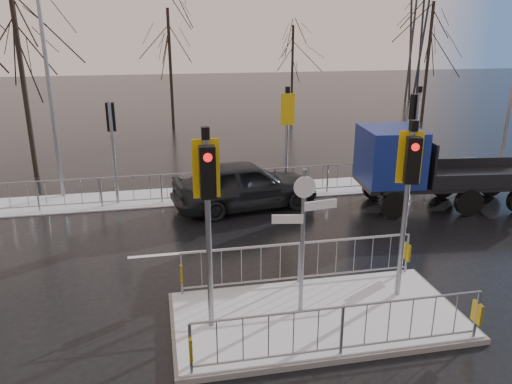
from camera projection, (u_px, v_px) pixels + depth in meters
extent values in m
plane|color=black|center=(317.00, 319.00, 10.42)|extent=(120.00, 120.00, 0.00)
cube|color=silver|center=(244.00, 192.00, 18.42)|extent=(30.00, 2.00, 0.04)
cube|color=silver|center=(274.00, 245.00, 13.95)|extent=(8.00, 0.15, 0.01)
cube|color=#64635F|center=(317.00, 317.00, 10.40)|extent=(6.00, 3.00, 0.12)
cube|color=silver|center=(317.00, 314.00, 10.37)|extent=(5.85, 2.85, 0.03)
cube|color=gold|center=(191.00, 347.00, 8.41)|extent=(0.05, 0.28, 0.42)
cube|color=gold|center=(477.00, 313.00, 9.43)|extent=(0.05, 0.28, 0.42)
cube|color=gold|center=(181.00, 272.00, 10.98)|extent=(0.05, 0.28, 0.42)
cube|color=gold|center=(407.00, 252.00, 12.00)|extent=(0.05, 0.28, 0.42)
cylinder|color=gray|center=(209.00, 239.00, 9.37)|extent=(0.11, 0.11, 3.80)
cube|color=black|center=(208.00, 172.00, 8.78)|extent=(0.28, 0.22, 0.95)
cylinder|color=red|center=(208.00, 157.00, 8.59)|extent=(0.16, 0.04, 0.16)
cube|color=#E6B90D|center=(206.00, 169.00, 9.01)|extent=(0.50, 0.03, 1.10)
cube|color=black|center=(205.00, 133.00, 8.74)|extent=(0.14, 0.14, 0.22)
cylinder|color=gray|center=(405.00, 218.00, 10.55)|extent=(0.11, 0.11, 3.70)
cube|color=black|center=(413.00, 160.00, 9.97)|extent=(0.33, 0.28, 0.95)
cylinder|color=red|center=(415.00, 147.00, 9.77)|extent=(0.16, 0.08, 0.16)
cube|color=#E6B90D|center=(410.00, 157.00, 10.21)|extent=(0.49, 0.16, 1.10)
cube|color=black|center=(414.00, 126.00, 9.93)|extent=(0.14, 0.14, 0.22)
cylinder|color=gray|center=(302.00, 243.00, 10.02)|extent=(0.09, 0.09, 3.10)
cube|color=silver|center=(321.00, 205.00, 9.84)|extent=(0.70, 0.14, 0.18)
cube|color=silver|center=(287.00, 219.00, 9.79)|extent=(0.62, 0.15, 0.18)
cylinder|color=silver|center=(305.00, 187.00, 9.62)|extent=(0.44, 0.03, 0.44)
cylinder|color=gray|center=(114.00, 153.00, 16.74)|extent=(0.11, 0.11, 3.50)
cube|color=black|center=(111.00, 117.00, 16.53)|extent=(0.28, 0.22, 0.95)
cylinder|color=red|center=(110.00, 107.00, 16.54)|extent=(0.16, 0.04, 0.16)
cylinder|color=gray|center=(286.00, 144.00, 17.85)|extent=(0.11, 0.11, 3.60)
cube|color=black|center=(286.00, 108.00, 17.63)|extent=(0.28, 0.22, 0.95)
cylinder|color=red|center=(285.00, 99.00, 17.63)|extent=(0.16, 0.04, 0.16)
cube|color=#E6B90D|center=(288.00, 109.00, 17.39)|extent=(0.50, 0.03, 1.10)
cube|color=black|center=(288.00, 90.00, 17.25)|extent=(0.14, 0.14, 0.22)
cylinder|color=gray|center=(415.00, 140.00, 18.81)|extent=(0.11, 0.11, 3.50)
cube|color=black|center=(414.00, 107.00, 18.58)|extent=(0.33, 0.28, 0.95)
cylinder|color=red|center=(413.00, 99.00, 18.58)|extent=(0.16, 0.08, 0.16)
cube|color=black|center=(420.00, 89.00, 18.22)|extent=(0.14, 0.14, 0.22)
imported|color=black|center=(245.00, 184.00, 16.64)|extent=(5.08, 2.70, 1.65)
cylinder|color=black|center=(394.00, 205.00, 15.83)|extent=(0.91, 0.36, 0.89)
cylinder|color=black|center=(375.00, 187.00, 17.60)|extent=(0.91, 0.36, 0.89)
cylinder|color=black|center=(469.00, 203.00, 16.05)|extent=(0.91, 0.36, 0.89)
cylinder|color=black|center=(443.00, 185.00, 17.82)|extent=(0.91, 0.36, 0.89)
cylinder|color=black|center=(490.00, 184.00, 17.98)|extent=(0.91, 0.36, 0.89)
cube|color=black|center=(446.00, 182.00, 16.77)|extent=(6.07, 2.67, 0.14)
cube|color=navy|center=(390.00, 155.00, 16.29)|extent=(2.00, 2.32, 1.78)
cube|color=black|center=(416.00, 144.00, 16.26)|extent=(0.23, 1.78, 0.98)
cube|color=#2D3033|center=(372.00, 185.00, 16.55)|extent=(0.33, 2.05, 0.31)
cube|color=black|center=(475.00, 177.00, 16.82)|extent=(4.13, 2.55, 0.11)
cube|color=black|center=(422.00, 158.00, 16.43)|extent=(0.30, 2.13, 1.34)
cylinder|color=black|center=(24.00, 85.00, 19.40)|extent=(0.20, 0.20, 7.36)
cylinder|color=black|center=(171.00, 70.00, 29.44)|extent=(0.19, 0.19, 6.90)
cylinder|color=black|center=(292.00, 73.00, 32.95)|extent=(0.16, 0.16, 5.98)
cylinder|color=black|center=(427.00, 63.00, 31.45)|extent=(0.20, 0.20, 7.36)
cylinder|color=gray|center=(48.00, 81.00, 16.76)|extent=(0.14, 0.14, 8.20)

